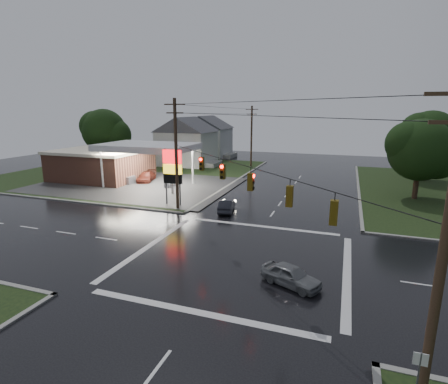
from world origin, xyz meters
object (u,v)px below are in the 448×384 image
(pylon_sign, at_px, (172,168))
(car_crossing, at_px, (291,275))
(house_near, at_px, (187,141))
(utility_pole_n, at_px, (251,135))
(tree_ne_near, at_px, (422,150))
(utility_pole_se, at_px, (444,249))
(gas_station, at_px, (108,162))
(house_far, at_px, (207,136))
(car_pump, at_px, (146,177))
(tree_ne_far, at_px, (431,137))
(car_north, at_px, (227,206))
(tree_nw_behind, at_px, (105,131))
(utility_pole_nw, at_px, (176,153))

(pylon_sign, distance_m, car_crossing, 19.80)
(car_crossing, bearing_deg, house_near, 57.00)
(utility_pole_n, relative_size, tree_ne_near, 1.17)
(utility_pole_se, bearing_deg, tree_ne_near, 81.62)
(pylon_sign, distance_m, house_near, 27.56)
(gas_station, xyz_separation_m, pylon_sign, (15.18, -9.20, 1.46))
(utility_pole_n, distance_m, house_far, 16.00)
(house_far, bearing_deg, pylon_sign, -73.02)
(utility_pole_se, relative_size, house_near, 1.00)
(house_near, height_order, car_pump, house_near)
(house_far, height_order, car_pump, house_far)
(utility_pole_se, height_order, car_crossing, utility_pole_se)
(tree_ne_far, height_order, car_north, tree_ne_far)
(tree_nw_behind, bearing_deg, utility_pole_n, 18.21)
(house_near, relative_size, car_north, 2.97)
(tree_ne_near, height_order, car_north, tree_ne_near)
(house_near, distance_m, house_far, 12.04)
(utility_pole_nw, height_order, car_crossing, utility_pole_nw)
(gas_station, distance_m, utility_pole_se, 45.83)
(utility_pole_se, relative_size, utility_pole_n, 1.05)
(house_near, xyz_separation_m, house_far, (-1.00, 12.00, 0.00))
(pylon_sign, distance_m, utility_pole_se, 28.34)
(gas_station, distance_m, car_crossing, 37.13)
(tree_ne_near, bearing_deg, utility_pole_se, -98.38)
(utility_pole_nw, relative_size, house_near, 1.00)
(house_far, distance_m, car_pump, 27.79)
(house_far, bearing_deg, utility_pole_se, -61.32)
(pylon_sign, relative_size, car_crossing, 1.66)
(car_north, relative_size, car_pump, 0.79)
(utility_pole_se, bearing_deg, house_far, 118.68)
(utility_pole_se, bearing_deg, tree_ne_far, 80.02)
(tree_nw_behind, xyz_separation_m, tree_ne_far, (50.99, 4.00, -0.00))
(tree_ne_far, bearing_deg, tree_nw_behind, -175.51)
(utility_pole_n, xyz_separation_m, tree_ne_near, (23.64, -16.01, 0.09))
(tree_nw_behind, bearing_deg, pylon_sign, -39.87)
(pylon_sign, xyz_separation_m, utility_pole_n, (1.00, 27.50, 1.46))
(gas_station, xyz_separation_m, utility_pole_se, (35.18, -29.20, 3.17))
(utility_pole_nw, xyz_separation_m, utility_pole_se, (19.00, -19.00, 0.00))
(tree_ne_far, bearing_deg, tree_ne_near, -104.07)
(tree_ne_near, bearing_deg, utility_pole_nw, -152.14)
(house_near, bearing_deg, car_crossing, -57.24)
(tree_ne_far, distance_m, car_crossing, 39.35)
(tree_ne_near, bearing_deg, utility_pole_n, 145.90)
(utility_pole_se, distance_m, tree_ne_far, 44.16)
(tree_ne_near, relative_size, car_north, 2.41)
(house_near, xyz_separation_m, tree_ne_near, (35.09, -14.01, 1.16))
(utility_pole_nw, distance_m, utility_pole_n, 28.50)
(pylon_sign, xyz_separation_m, car_pump, (-9.49, 10.03, -3.33))
(gas_station, height_order, pylon_sign, pylon_sign)
(utility_pole_nw, height_order, house_near, utility_pole_nw)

